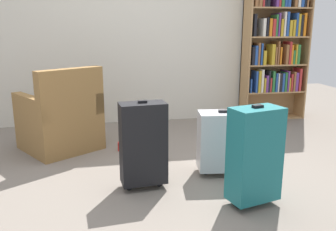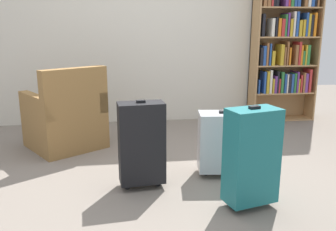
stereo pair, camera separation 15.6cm
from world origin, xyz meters
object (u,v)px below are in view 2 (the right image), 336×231
at_px(bookshelf, 285,45).
at_px(suitcase_silver, 223,142).
at_px(suitcase_black, 142,143).
at_px(armchair, 66,120).
at_px(suitcase_teal, 252,156).
at_px(mug, 125,145).

bearing_deg(bookshelf, suitcase_silver, -127.13).
xyz_separation_m(bookshelf, suitcase_silver, (-1.39, -1.83, -0.74)).
bearing_deg(suitcase_black, armchair, 123.69).
relative_size(armchair, suitcase_teal, 1.26).
relative_size(mug, suitcase_silver, 0.20).
xyz_separation_m(armchair, suitcase_teal, (1.51, -1.57, 0.08)).
relative_size(armchair, mug, 8.07).
relative_size(bookshelf, suitcase_teal, 2.50).
bearing_deg(bookshelf, suitcase_teal, -119.13).
bearing_deg(suitcase_black, suitcase_silver, 12.30).
height_order(bookshelf, suitcase_black, bookshelf).
bearing_deg(armchair, mug, -15.13).
relative_size(suitcase_silver, suitcase_teal, 0.77).
xyz_separation_m(bookshelf, armchair, (-2.87, -0.87, -0.74)).
distance_m(mug, suitcase_teal, 1.69).
xyz_separation_m(bookshelf, suitcase_black, (-2.12, -1.99, -0.67)).
height_order(mug, suitcase_silver, suitcase_silver).
height_order(suitcase_silver, suitcase_black, suitcase_black).
distance_m(bookshelf, suitcase_silver, 2.42).
xyz_separation_m(suitcase_silver, suitcase_black, (-0.73, -0.16, 0.07)).
height_order(bookshelf, suitcase_silver, bookshelf).
relative_size(mug, suitcase_black, 0.16).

